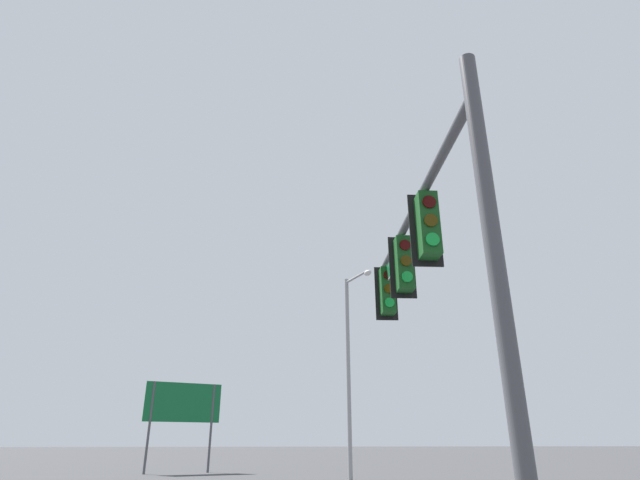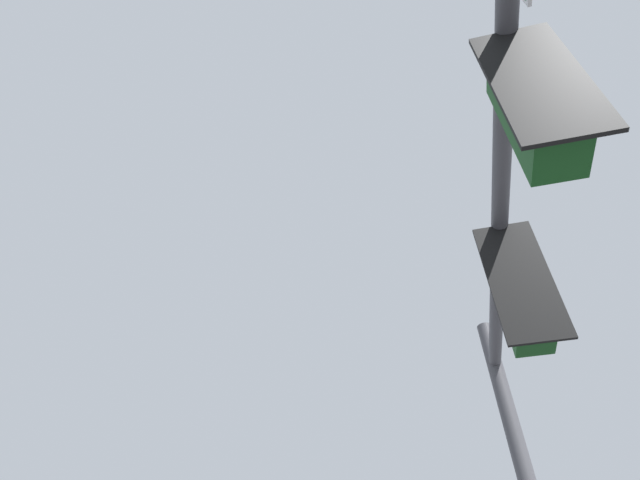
# 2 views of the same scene
# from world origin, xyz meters

# --- Properties ---
(signal_pole_near) EXTENTS (6.97, 1.36, 5.95)m
(signal_pole_near) POSITION_xyz_m (-4.22, -6.63, 4.37)
(signal_pole_near) COLOR #47474C
(signal_pole_near) RESTS_ON ground_plane
(highway_sign) EXTENTS (1.12, 3.71, 4.25)m
(highway_sign) POSITION_xyz_m (15.65, -1.88, 3.04)
(highway_sign) COLOR #47474C
(highway_sign) RESTS_ON ground_plane
(street_lamp) EXTENTS (2.19, 0.69, 8.30)m
(street_lamp) POSITION_xyz_m (8.99, -8.95, 4.77)
(street_lamp) COLOR gray
(street_lamp) RESTS_ON ground_plane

